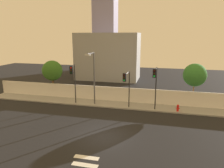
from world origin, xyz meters
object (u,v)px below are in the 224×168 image
object	(u,v)px
traffic_light_center	(127,82)
street_lamp_curbside	(93,74)
traffic_light_left	(155,80)
roadside_tree_midleft	(195,75)
traffic_light_right	(73,76)
fire_hydrant	(178,108)
roadside_tree_leftmost	(52,71)

from	to	relation	value
traffic_light_center	street_lamp_curbside	size ratio (longest dim) A/B	0.67
traffic_light_left	traffic_light_center	xyz separation A→B (m)	(-3.09, -0.01, -0.41)
street_lamp_curbside	roadside_tree_midleft	world-z (taller)	street_lamp_curbside
roadside_tree_midleft	traffic_light_right	bearing A→B (deg)	-165.08
traffic_light_left	fire_hydrant	size ratio (longest dim) A/B	6.25
street_lamp_curbside	roadside_tree_midleft	bearing A→B (deg)	14.06
fire_hydrant	roadside_tree_midleft	xyz separation A→B (m)	(1.88, 2.98, 3.20)
roadside_tree_leftmost	roadside_tree_midleft	size ratio (longest dim) A/B	0.97
traffic_light_center	fire_hydrant	xyz separation A→B (m)	(5.66, 0.65, -2.70)
traffic_light_left	roadside_tree_midleft	bearing A→B (deg)	38.98
traffic_light_left	fire_hydrant	xyz separation A→B (m)	(2.58, 0.63, -3.11)
roadside_tree_midleft	traffic_light_center	bearing A→B (deg)	-154.36
street_lamp_curbside	traffic_light_left	bearing A→B (deg)	-5.48
street_lamp_curbside	roadside_tree_leftmost	xyz separation A→B (m)	(-6.98, 2.92, -0.33)
street_lamp_curbside	fire_hydrant	world-z (taller)	street_lamp_curbside
roadside_tree_midleft	street_lamp_curbside	bearing A→B (deg)	-165.94
traffic_light_center	fire_hydrant	distance (m)	6.31
traffic_light_left	street_lamp_curbside	xyz separation A→B (m)	(-7.20, 0.69, 0.21)
traffic_light_center	traffic_light_left	bearing A→B (deg)	0.24
fire_hydrant	roadside_tree_midleft	world-z (taller)	roadside_tree_midleft
traffic_light_left	roadside_tree_midleft	xyz separation A→B (m)	(4.46, 3.61, 0.09)
traffic_light_left	fire_hydrant	world-z (taller)	traffic_light_left
traffic_light_right	roadside_tree_leftmost	bearing A→B (deg)	142.12
fire_hydrant	roadside_tree_leftmost	bearing A→B (deg)	169.93
traffic_light_center	traffic_light_right	bearing A→B (deg)	-179.32
traffic_light_right	roadside_tree_midleft	distance (m)	14.37
roadside_tree_leftmost	traffic_light_left	bearing A→B (deg)	-14.28
traffic_light_center	street_lamp_curbside	bearing A→B (deg)	170.29
traffic_light_left	traffic_light_center	distance (m)	3.12
fire_hydrant	traffic_light_right	bearing A→B (deg)	-176.55
traffic_light_center	roadside_tree_midleft	bearing A→B (deg)	25.64
traffic_light_center	street_lamp_curbside	xyz separation A→B (m)	(-4.11, 0.70, 0.62)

